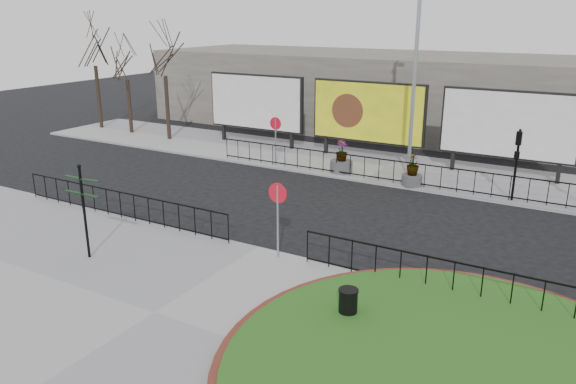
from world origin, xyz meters
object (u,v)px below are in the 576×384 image
Objects in this scene: litter_bin at (348,304)px; planter_c at (412,173)px; lamp_post at (415,76)px; planter_a at (341,161)px; fingerpost_sign at (83,202)px; billboard_mid at (368,112)px.

litter_bin is 12.42m from planter_c.
planter_c is (0.69, -1.60, -4.11)m from lamp_post.
planter_c is at bearing -66.59° from lamp_post.
litter_bin is at bearing -79.33° from planter_c.
litter_bin is at bearing -64.57° from planter_a.
lamp_post is 15.76m from fingerpost_sign.
planter_c is (3.70, -0.41, 0.05)m from planter_a.
planter_c is at bearing 100.67° from litter_bin.
planter_a is 3.72m from planter_c.
lamp_post is 3.01× the size of fingerpost_sign.
planter_a reaches higher than litter_bin.
lamp_post is 5.27m from planter_a.
fingerpost_sign is at bearing -111.73° from lamp_post.
billboard_mid is 16.61m from fingerpost_sign.
planter_a is (-6.00, 12.62, 0.11)m from litter_bin.
litter_bin is 13.97m from planter_a.
lamp_post reaches higher than planter_a.
fingerpost_sign reaches higher than litter_bin.
lamp_post is 5.83× the size of planter_a.
planter_c is (-2.30, 12.20, 0.17)m from litter_bin.
planter_a is at bearing 80.53° from fingerpost_sign.
fingerpost_sign is (-5.74, -14.40, -2.85)m from lamp_post.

